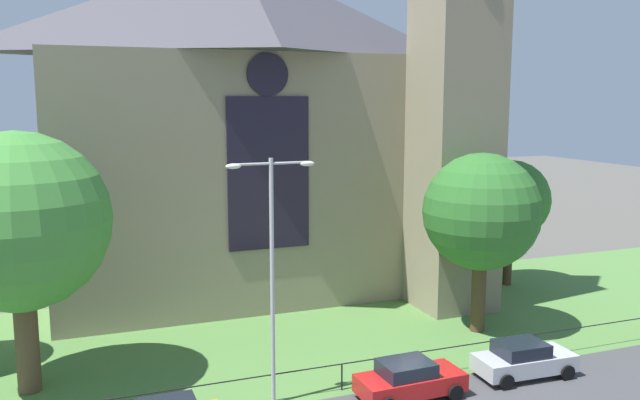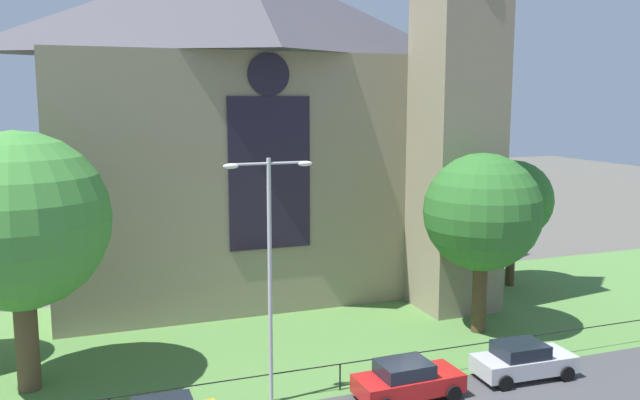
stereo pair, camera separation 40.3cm
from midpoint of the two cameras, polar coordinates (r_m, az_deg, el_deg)
name	(u,v)px [view 2 (the right image)]	position (r m, az deg, el deg)	size (l,w,h in m)	color
ground	(321,325)	(34.89, 0.40, -10.69)	(160.00, 160.00, 0.00)	#56544C
grass_verge	(335,338)	(33.14, 1.65, -11.76)	(120.00, 20.00, 0.01)	#517F3D
church_building	(257,121)	(40.11, -5.16, 6.78)	(23.20, 16.20, 26.00)	gray
iron_railing	(340,367)	(27.36, 2.17, -14.10)	(35.28, 0.07, 1.13)	black
tree_right_near	(482,213)	(33.52, 14.08, -1.06)	(5.79, 5.79, 8.99)	#4C3823
tree_right_far	(513,200)	(42.59, 16.48, -0.03)	(4.87, 4.87, 7.86)	#4C3823
tree_left_near	(19,222)	(28.21, -24.04, -1.71)	(7.00, 7.00, 10.40)	brown
streetlamp_near	(270,253)	(24.83, -3.87, -4.56)	(3.37, 0.26, 9.44)	#B2B2B7
parked_car_red	(407,380)	(27.02, 7.94, -15.03)	(4.24, 2.11, 1.51)	#B21919
parked_car_silver	(523,360)	(29.89, 17.38, -12.98)	(4.27, 2.16, 1.51)	#B7B7BC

